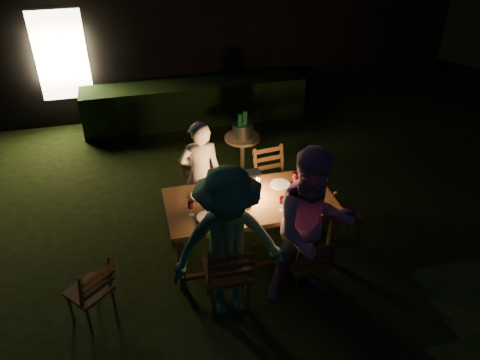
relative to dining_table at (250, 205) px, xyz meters
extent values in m
plane|color=black|center=(0.50, 0.20, -0.74)|extent=(40.00, 40.00, 0.00)
cube|color=black|center=(0.50, 6.40, 0.86)|extent=(10.00, 4.00, 3.20)
cube|color=#FFE5B2|center=(-2.30, 4.41, 0.61)|extent=(0.90, 0.06, 1.60)
cube|color=black|center=(0.00, 3.95, -0.34)|extent=(4.20, 0.70, 0.80)
cube|color=#4D3019|center=(0.00, 0.00, 0.05)|extent=(1.99, 0.99, 0.06)
cube|color=#4D3019|center=(-0.91, -0.41, -0.38)|extent=(0.08, 0.08, 0.73)
cube|color=#4D3019|center=(-0.91, 0.41, -0.38)|extent=(0.08, 0.08, 0.73)
cube|color=#4D3019|center=(0.91, -0.41, -0.38)|extent=(0.08, 0.08, 0.73)
cube|color=#4D3019|center=(0.91, 0.41, -0.38)|extent=(0.08, 0.08, 0.73)
cube|color=#4D3019|center=(-0.45, -0.75, -0.25)|extent=(0.50, 0.48, 0.04)
cube|color=#4D3019|center=(-0.46, -0.96, 0.05)|extent=(0.49, 0.18, 0.56)
cube|color=#4D3019|center=(0.45, -0.75, -0.32)|extent=(0.44, 0.42, 0.04)
cube|color=#4D3019|center=(0.46, -0.93, -0.05)|extent=(0.43, 0.16, 0.49)
cube|color=#4D3019|center=(-0.45, 0.75, -0.29)|extent=(0.46, 0.44, 0.04)
cube|color=#4D3019|center=(-0.44, 0.94, 0.00)|extent=(0.45, 0.16, 0.52)
cube|color=#4D3019|center=(0.55, 0.75, -0.30)|extent=(0.48, 0.46, 0.04)
cube|color=#4D3019|center=(0.53, 0.94, -0.02)|extent=(0.45, 0.19, 0.51)
cube|color=#4D3019|center=(1.25, 0.00, -0.33)|extent=(0.42, 0.43, 0.04)
cube|color=#4D3019|center=(1.08, 0.01, -0.08)|extent=(0.17, 0.41, 0.47)
cube|color=#4D3019|center=(-1.90, -0.60, -0.34)|extent=(0.55, 0.55, 0.04)
cube|color=#4D3019|center=(-1.79, -0.73, -0.09)|extent=(0.39, 0.36, 0.47)
imported|color=white|center=(-0.45, 0.82, 0.01)|extent=(0.55, 0.36, 1.51)
imported|color=#B37BAF|center=(0.45, -0.82, 0.20)|extent=(0.92, 0.71, 1.88)
imported|color=#3A7458|center=(-0.45, -0.82, 0.16)|extent=(1.17, 0.67, 1.80)
cube|color=white|center=(0.05, 0.05, 0.10)|extent=(0.15, 0.15, 0.03)
cube|color=white|center=(0.05, 0.05, 0.42)|extent=(0.16, 0.16, 0.03)
cylinder|color=#FF9E3F|center=(0.05, 0.05, 0.21)|extent=(0.09, 0.09, 0.18)
cylinder|color=white|center=(-0.55, 0.22, 0.09)|extent=(0.25, 0.25, 0.01)
cylinder|color=white|center=(-0.55, -0.22, 0.09)|extent=(0.25, 0.25, 0.01)
cylinder|color=white|center=(0.45, 0.22, 0.09)|extent=(0.25, 0.25, 0.01)
cylinder|color=white|center=(0.45, -0.22, 0.09)|extent=(0.25, 0.25, 0.01)
cylinder|color=#0F471E|center=(-0.25, 0.00, 0.22)|extent=(0.07, 0.07, 0.28)
cube|color=red|center=(-0.15, -0.32, 0.09)|extent=(0.18, 0.14, 0.01)
cube|color=red|center=(0.55, -0.30, 0.09)|extent=(0.18, 0.14, 0.01)
cube|color=black|center=(-0.62, -0.30, 0.09)|extent=(0.14, 0.07, 0.01)
cylinder|color=olive|center=(0.36, 1.75, -0.04)|extent=(0.54, 0.54, 0.04)
cylinder|color=olive|center=(0.36, 1.75, -0.39)|extent=(0.06, 0.06, 0.71)
cylinder|color=#A5A8AD|center=(0.36, 1.75, 0.09)|extent=(0.30, 0.30, 0.22)
cylinder|color=#0F471E|center=(0.31, 1.71, 0.14)|extent=(0.07, 0.07, 0.32)
cylinder|color=#0F471E|center=(0.41, 1.79, 0.14)|extent=(0.07, 0.07, 0.32)
camera|label=1|loc=(-1.22, -4.34, 3.28)|focal=35.00mm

